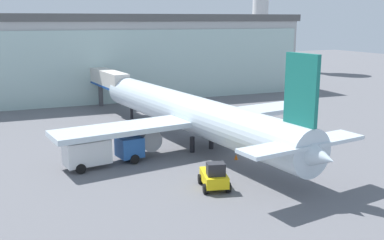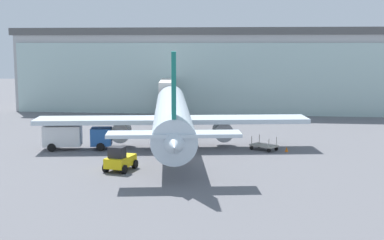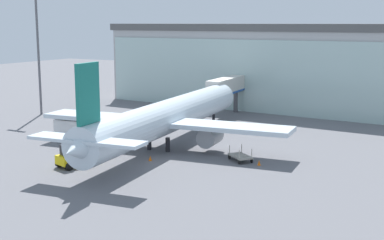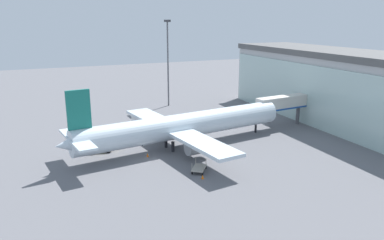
{
  "view_description": "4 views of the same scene",
  "coord_description": "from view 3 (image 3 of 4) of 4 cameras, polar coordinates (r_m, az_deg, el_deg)",
  "views": [
    {
      "loc": [
        -21.3,
        -35.58,
        13.29
      ],
      "look_at": [
        -1.53,
        7.4,
        2.61
      ],
      "focal_mm": 42.0,
      "sensor_mm": 36.0,
      "label": 1
    },
    {
      "loc": [
        4.38,
        -52.5,
        11.47
      ],
      "look_at": [
        0.28,
        6.32,
        3.03
      ],
      "focal_mm": 50.0,
      "sensor_mm": 36.0,
      "label": 2
    },
    {
      "loc": [
        30.47,
        -44.77,
        14.24
      ],
      "look_at": [
        0.19,
        8.8,
        3.02
      ],
      "focal_mm": 50.0,
      "sensor_mm": 36.0,
      "label": 3
    },
    {
      "loc": [
        50.41,
        -15.73,
        19.72
      ],
      "look_at": [
        -1.0,
        8.1,
        4.6
      ],
      "focal_mm": 35.0,
      "sensor_mm": 36.0,
      "label": 4
    }
  ],
  "objects": [
    {
      "name": "ground",
      "position": [
        56.0,
        -4.62,
        -4.44
      ],
      "size": [
        240.0,
        240.0,
        0.0
      ],
      "primitive_type": "plane",
      "color": "slate"
    },
    {
      "name": "terminal_building",
      "position": [
        91.56,
        9.99,
        5.67
      ],
      "size": [
        65.19,
        17.85,
        14.09
      ],
      "rotation": [
        0.0,
        0.0,
        -0.05
      ],
      "color": "#ADADAD",
      "rests_on": "ground"
    },
    {
      "name": "jet_bridge",
      "position": [
        82.41,
        3.72,
        3.54
      ],
      "size": [
        3.14,
        11.35,
        5.92
      ],
      "rotation": [
        0.0,
        0.0,
        1.65
      ],
      "color": "beige",
      "rests_on": "ground"
    },
    {
      "name": "apron_light_mast",
      "position": [
        86.54,
        -16.14,
        8.25
      ],
      "size": [
        3.2,
        0.4,
        19.88
      ],
      "color": "#59595E",
      "rests_on": "ground"
    },
    {
      "name": "airplane",
      "position": [
        61.79,
        -2.73,
        0.29
      ],
      "size": [
        30.12,
        39.54,
        10.85
      ],
      "rotation": [
        0.0,
        0.0,
        1.69
      ],
      "color": "silver",
      "rests_on": "ground"
    },
    {
      "name": "catering_truck",
      "position": [
        66.06,
        -11.64,
        -1.03
      ],
      "size": [
        7.53,
        3.29,
        2.65
      ],
      "rotation": [
        0.0,
        0.0,
        0.13
      ],
      "color": "#2659A5",
      "rests_on": "ground"
    },
    {
      "name": "baggage_cart",
      "position": [
        56.12,
        5.18,
        -3.88
      ],
      "size": [
        3.19,
        2.99,
        1.5
      ],
      "rotation": [
        0.0,
        0.0,
        2.48
      ],
      "color": "#9E998C",
      "rests_on": "ground"
    },
    {
      "name": "pushback_tug",
      "position": [
        54.89,
        -12.63,
        -3.91
      ],
      "size": [
        2.89,
        3.57,
        2.3
      ],
      "rotation": [
        0.0,
        0.0,
        1.3
      ],
      "color": "yellow",
      "rests_on": "ground"
    },
    {
      "name": "safety_cone_nose",
      "position": [
        56.25,
        -4.48,
        -4.08
      ],
      "size": [
        0.36,
        0.36,
        0.55
      ],
      "primitive_type": "cone",
      "color": "orange",
      "rests_on": "ground"
    },
    {
      "name": "safety_cone_wingtip",
      "position": [
        54.7,
        7.17,
        -4.54
      ],
      "size": [
        0.36,
        0.36,
        0.55
      ],
      "primitive_type": "cone",
      "color": "orange",
      "rests_on": "ground"
    }
  ]
}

